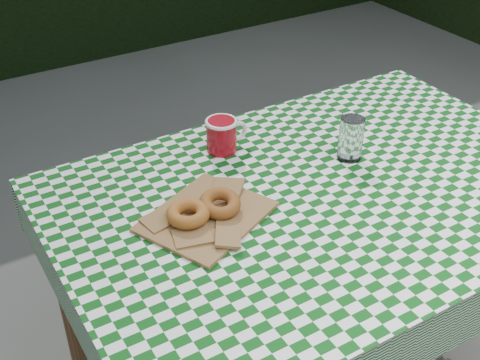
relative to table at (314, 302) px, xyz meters
name	(u,v)px	position (x,y,z in m)	size (l,w,h in m)	color
table	(314,302)	(0.00, 0.00, 0.00)	(1.28, 0.85, 0.75)	#50311B
tablecloth	(325,190)	(0.00, 0.00, 0.38)	(1.30, 0.87, 0.01)	#0B4611
paper_bag	(206,216)	(-0.30, 0.05, 0.39)	(0.27, 0.22, 0.01)	#936740
bagel_front	(188,214)	(-0.35, 0.05, 0.41)	(0.10, 0.10, 0.03)	#9E5120
bagel_back	(220,203)	(-0.27, 0.05, 0.41)	(0.10, 0.10, 0.03)	brown
coffee_mug	(222,136)	(-0.12, 0.29, 0.43)	(0.16, 0.16, 0.09)	maroon
drinking_glass	(351,138)	(0.14, 0.08, 0.44)	(0.06, 0.06, 0.11)	white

